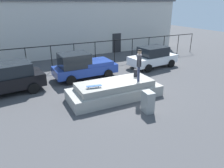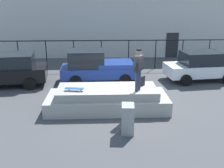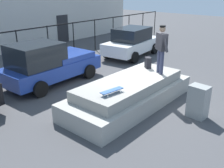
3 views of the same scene
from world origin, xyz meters
name	(u,v)px [view 1 (image 1 of 3)]	position (x,y,z in m)	size (l,w,h in m)	color
ground_plane	(123,93)	(0.00, 0.00, 0.00)	(60.00, 60.00, 0.00)	#424244
concrete_ledge	(115,90)	(-0.69, -0.31, 0.44)	(5.24, 2.09, 0.96)	#9E9B93
skateboarder	(139,63)	(0.57, -0.73, 1.99)	(0.60, 0.87, 1.76)	#2D334C
skateboard	(94,86)	(-2.07, -0.64, 1.06)	(0.81, 0.31, 0.12)	#264C8C
backpack	(136,73)	(0.83, -0.04, 1.18)	(0.28, 0.20, 0.44)	black
car_black_hatchback_near	(4,78)	(-6.19, 3.15, 0.93)	(4.55, 2.55, 1.76)	black
car_blue_pickup_mid	(83,66)	(-1.20, 3.69, 0.91)	(4.47, 2.17, 1.85)	navy
car_white_sedan_far	(153,57)	(4.90, 3.73, 0.86)	(4.24, 2.37, 1.70)	white
utility_box	(148,102)	(-0.01, -2.53, 0.54)	(0.44, 0.60, 1.08)	gray
fence_row	(85,50)	(0.00, 6.52, 1.34)	(24.06, 0.06, 1.99)	black
warehouse_building	(63,26)	(0.00, 13.18, 2.73)	(24.62, 6.58, 5.44)	beige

